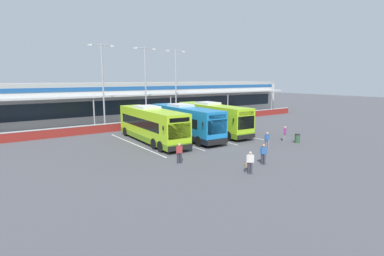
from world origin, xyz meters
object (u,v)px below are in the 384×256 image
object	(u,v)px
coach_bus_leftmost	(151,125)
coach_bus_centre	(212,119)
pedestrian_child	(285,133)
pedestrian_in_dark_coat	(263,154)
litter_bin	(297,138)
pedestrian_near_bin	(179,152)
lamp_post_east	(176,81)
pedestrian_approaching_bus	(267,140)
pedestrian_with_handbag	(250,162)
coach_bus_left_centre	(185,122)
lamp_post_west	(103,82)
lamp_post_centre	(146,81)

from	to	relation	value
coach_bus_leftmost	coach_bus_centre	world-z (taller)	same
coach_bus_leftmost	pedestrian_child	xyz separation A→B (m)	(11.86, -8.05, -0.91)
pedestrian_child	coach_bus_leftmost	bearing A→B (deg)	145.83
coach_bus_leftmost	pedestrian_in_dark_coat	bearing A→B (deg)	-75.84
litter_bin	pedestrian_near_bin	bearing A→B (deg)	176.81
pedestrian_child	lamp_post_east	bearing A→B (deg)	94.88
pedestrian_approaching_bus	litter_bin	distance (m)	4.68
pedestrian_with_handbag	pedestrian_child	xyz separation A→B (m)	(11.25, 5.62, 0.02)
coach_bus_left_centre	lamp_post_west	world-z (taller)	lamp_post_west
coach_bus_centre	pedestrian_approaching_bus	distance (m)	9.57
pedestrian_near_bin	lamp_post_east	xyz separation A→B (m)	(12.22, 19.79, 5.42)
lamp_post_west	lamp_post_centre	bearing A→B (deg)	4.08
pedestrian_in_dark_coat	pedestrian_near_bin	distance (m)	6.61
coach_bus_left_centre	pedestrian_child	distance (m)	11.01
coach_bus_centre	lamp_post_west	world-z (taller)	lamp_post_west
pedestrian_with_handbag	pedestrian_in_dark_coat	distance (m)	2.78
pedestrian_child	lamp_post_centre	distance (m)	20.57
lamp_post_centre	lamp_post_west	bearing A→B (deg)	-175.92
coach_bus_leftmost	lamp_post_east	xyz separation A→B (m)	(10.22, 11.22, 4.50)
coach_bus_leftmost	pedestrian_near_bin	world-z (taller)	coach_bus_leftmost
coach_bus_centre	pedestrian_child	world-z (taller)	coach_bus_centre
pedestrian_in_dark_coat	pedestrian_with_handbag	bearing A→B (deg)	-158.42
pedestrian_near_bin	lamp_post_east	bearing A→B (deg)	58.30
pedestrian_child	pedestrian_approaching_bus	distance (m)	4.44
coach_bus_left_centre	coach_bus_centre	distance (m)	4.33
coach_bus_left_centre	lamp_post_west	bearing A→B (deg)	119.70
lamp_post_west	lamp_post_east	xyz separation A→B (m)	(11.79, 1.22, 0.00)
pedestrian_in_dark_coat	pedestrian_child	distance (m)	9.81
lamp_post_west	lamp_post_centre	size ratio (longest dim) A/B	1.00
coach_bus_leftmost	pedestrian_with_handbag	world-z (taller)	coach_bus_leftmost
coach_bus_left_centre	litter_bin	bearing A→B (deg)	-48.88
pedestrian_near_bin	lamp_post_centre	bearing A→B (deg)	70.63
coach_bus_left_centre	lamp_post_east	distance (m)	13.64
pedestrian_child	lamp_post_east	xyz separation A→B (m)	(-1.65, 19.27, 5.42)
pedestrian_with_handbag	lamp_post_west	world-z (taller)	lamp_post_west
coach_bus_leftmost	litter_bin	bearing A→B (deg)	-37.38
pedestrian_in_dark_coat	pedestrian_child	world-z (taller)	same
pedestrian_near_bin	pedestrian_approaching_bus	bearing A→B (deg)	-4.19
pedestrian_near_bin	lamp_post_west	world-z (taller)	lamp_post_west
pedestrian_in_dark_coat	litter_bin	xyz separation A→B (m)	(9.06, 3.30, -0.41)
pedestrian_near_bin	pedestrian_child	bearing A→B (deg)	2.11
pedestrian_child	coach_bus_centre	bearing A→B (deg)	111.87
coach_bus_centre	litter_bin	size ratio (longest dim) A/B	13.18
pedestrian_approaching_bus	lamp_post_east	xyz separation A→B (m)	(2.63, 20.49, 5.42)
coach_bus_centre	pedestrian_near_bin	size ratio (longest dim) A/B	7.57
pedestrian_approaching_bus	coach_bus_centre	bearing A→B (deg)	84.21
coach_bus_centre	lamp_post_east	size ratio (longest dim) A/B	1.11
pedestrian_with_handbag	lamp_post_east	size ratio (longest dim) A/B	0.15
pedestrian_with_handbag	pedestrian_in_dark_coat	size ratio (longest dim) A/B	1.00
lamp_post_east	pedestrian_in_dark_coat	bearing A→B (deg)	-106.39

